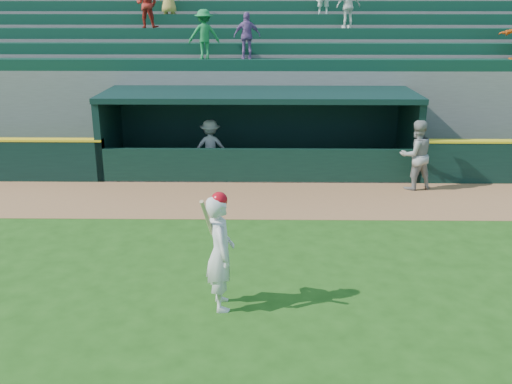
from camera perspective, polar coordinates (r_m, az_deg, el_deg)
ground at (r=10.66m, az=-0.13°, el=-9.37°), size 120.00×120.00×0.00m
warning_track at (r=15.17m, az=0.18°, el=-0.76°), size 40.00×3.00×0.01m
dugout_player_front at (r=16.42m, az=15.70°, el=3.58°), size 1.10×0.95×1.95m
dugout_player_inside at (r=17.49m, az=-4.58°, el=4.55°), size 1.10×0.69×1.65m
dugout at (r=17.81m, az=0.30°, el=6.62°), size 9.40×2.80×2.46m
stands at (r=22.16m, az=0.37°, el=11.62°), size 34.50×6.30×7.51m
batter_at_plate at (r=9.56m, az=-3.60°, el=-5.92°), size 0.62×0.89×2.08m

